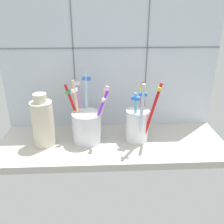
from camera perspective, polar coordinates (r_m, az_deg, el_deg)
counter_slab at (r=72.05cm, az=0.05°, el=-7.56°), size 64.00×22.00×2.00cm
tile_wall_back at (r=75.27cm, az=-0.41°, el=11.52°), size 64.00×2.20×45.00cm
toothbrush_cup_left at (r=70.42cm, az=-5.79°, el=-2.83°), size 12.80×11.23×18.93cm
toothbrush_cup_right at (r=70.58cm, az=5.91°, el=-2.56°), size 9.08×9.55×18.55cm
ceramic_vase at (r=69.83cm, az=-15.63°, el=-2.37°), size 5.89×5.89×14.88cm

